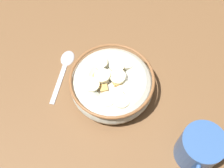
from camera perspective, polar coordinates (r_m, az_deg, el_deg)
The scene contains 4 objects.
ground_plane at distance 62.67cm, azimuth 0.00°, elevation -1.73°, with size 127.56×127.56×2.00cm, color brown.
cereal_bowl at distance 59.12cm, azimuth 0.01°, elevation -0.01°, with size 17.12×17.12×6.14cm.
spoon at distance 65.54cm, azimuth -9.21°, elevation 3.92°, with size 13.90×3.42×0.80cm.
coffee_mug at distance 55.29cm, azimuth 16.73°, elevation -12.11°, with size 10.33×7.70×7.97cm.
Camera 1 is at (26.65, 8.49, 55.08)cm, focal length 46.45 mm.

